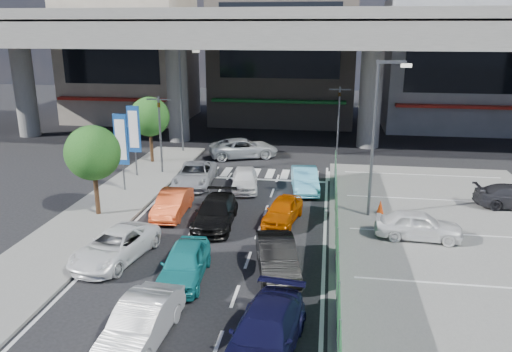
% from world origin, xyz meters
% --- Properties ---
extents(ground, '(120.00, 120.00, 0.00)m').
position_xyz_m(ground, '(0.00, 0.00, 0.00)').
color(ground, black).
rests_on(ground, ground).
extents(parking_lot, '(12.00, 28.00, 0.06)m').
position_xyz_m(parking_lot, '(11.00, 2.00, 0.03)').
color(parking_lot, slate).
rests_on(parking_lot, ground).
extents(sidewalk_left, '(4.00, 30.00, 0.12)m').
position_xyz_m(sidewalk_left, '(-7.00, 4.00, 0.06)').
color(sidewalk_left, slate).
rests_on(sidewalk_left, ground).
extents(fence_run, '(0.16, 22.00, 1.80)m').
position_xyz_m(fence_run, '(5.30, 1.00, 0.90)').
color(fence_run, '#1D542B').
rests_on(fence_run, ground).
extents(expressway, '(64.00, 14.00, 10.75)m').
position_xyz_m(expressway, '(0.00, 22.00, 8.76)').
color(expressway, slate).
rests_on(expressway, ground).
extents(building_west, '(12.00, 10.90, 13.00)m').
position_xyz_m(building_west, '(-16.00, 31.97, 6.49)').
color(building_west, gray).
rests_on(building_west, ground).
extents(building_center, '(14.00, 10.90, 15.00)m').
position_xyz_m(building_center, '(0.00, 32.97, 7.49)').
color(building_center, gray).
rests_on(building_center, ground).
extents(building_east, '(12.00, 10.90, 12.00)m').
position_xyz_m(building_east, '(16.00, 31.97, 5.99)').
color(building_east, gray).
rests_on(building_east, ground).
extents(traffic_light_left, '(1.60, 1.24, 5.20)m').
position_xyz_m(traffic_light_left, '(-6.20, 12.00, 3.94)').
color(traffic_light_left, '#595B60').
rests_on(traffic_light_left, ground).
extents(traffic_light_right, '(1.60, 1.24, 5.20)m').
position_xyz_m(traffic_light_right, '(5.50, 19.00, 3.94)').
color(traffic_light_right, '#595B60').
rests_on(traffic_light_right, ground).
extents(street_lamp_right, '(1.65, 0.22, 8.00)m').
position_xyz_m(street_lamp_right, '(7.17, 6.00, 4.77)').
color(street_lamp_right, '#595B60').
rests_on(street_lamp_right, ground).
extents(street_lamp_left, '(1.65, 0.22, 8.00)m').
position_xyz_m(street_lamp_left, '(-6.33, 18.00, 4.77)').
color(street_lamp_left, '#595B60').
rests_on(street_lamp_left, ground).
extents(signboard_near, '(0.80, 0.14, 4.70)m').
position_xyz_m(signboard_near, '(-7.20, 7.99, 3.06)').
color(signboard_near, '#595B60').
rests_on(signboard_near, ground).
extents(signboard_far, '(0.80, 0.14, 4.70)m').
position_xyz_m(signboard_far, '(-7.60, 10.99, 3.06)').
color(signboard_far, '#595B60').
rests_on(signboard_far, ground).
extents(tree_near, '(2.80, 2.80, 4.80)m').
position_xyz_m(tree_near, '(-7.00, 4.00, 3.39)').
color(tree_near, '#382314').
rests_on(tree_near, ground).
extents(tree_far, '(2.80, 2.80, 4.80)m').
position_xyz_m(tree_far, '(-7.80, 14.50, 3.39)').
color(tree_far, '#382314').
rests_on(tree_far, ground).
extents(hatch_white_back_mid, '(1.71, 4.27, 1.38)m').
position_xyz_m(hatch_white_back_mid, '(-0.78, -6.16, 0.69)').
color(hatch_white_back_mid, silver).
rests_on(hatch_white_back_mid, ground).
extents(minivan_navy_back, '(2.56, 4.97, 1.38)m').
position_xyz_m(minivan_navy_back, '(3.11, -6.17, 0.69)').
color(minivan_navy_back, black).
rests_on(minivan_navy_back, ground).
extents(sedan_white_mid_left, '(2.95, 4.94, 1.28)m').
position_xyz_m(sedan_white_mid_left, '(-3.96, -0.79, 0.64)').
color(sedan_white_mid_left, white).
rests_on(sedan_white_mid_left, ground).
extents(taxi_teal_mid, '(1.90, 4.15, 1.38)m').
position_xyz_m(taxi_teal_mid, '(-0.59, -1.98, 0.69)').
color(taxi_teal_mid, teal).
rests_on(taxi_teal_mid, ground).
extents(hatch_black_mid_right, '(2.31, 4.40, 1.38)m').
position_xyz_m(hatch_black_mid_right, '(2.92, -0.89, 0.69)').
color(hatch_black_mid_right, black).
rests_on(hatch_black_mid_right, ground).
extents(taxi_orange_left, '(1.50, 3.99, 1.30)m').
position_xyz_m(taxi_orange_left, '(-3.16, 4.64, 0.65)').
color(taxi_orange_left, '#F25122').
rests_on(taxi_orange_left, ground).
extents(sedan_black_mid, '(2.12, 4.70, 1.34)m').
position_xyz_m(sedan_black_mid, '(-0.63, 3.65, 0.67)').
color(sedan_black_mid, black).
rests_on(sedan_black_mid, ground).
extents(taxi_orange_right, '(2.09, 3.85, 1.24)m').
position_xyz_m(taxi_orange_right, '(2.65, 4.56, 0.62)').
color(taxi_orange_right, '#B94A01').
rests_on(taxi_orange_right, ground).
extents(wagon_silver_front_left, '(2.62, 5.02, 1.35)m').
position_xyz_m(wagon_silver_front_left, '(-3.34, 9.89, 0.67)').
color(wagon_silver_front_left, '#9FA1A6').
rests_on(wagon_silver_front_left, ground).
extents(sedan_white_front_mid, '(2.09, 4.03, 1.31)m').
position_xyz_m(sedan_white_front_mid, '(-0.14, 9.43, 0.65)').
color(sedan_white_front_mid, white).
rests_on(sedan_white_front_mid, ground).
extents(kei_truck_front_right, '(1.99, 4.34, 1.38)m').
position_xyz_m(kei_truck_front_right, '(3.48, 9.75, 0.69)').
color(kei_truck_front_right, '#54B3D5').
rests_on(kei_truck_front_right, ground).
extents(crossing_wagon_silver, '(5.69, 4.04, 1.44)m').
position_xyz_m(crossing_wagon_silver, '(-1.52, 17.07, 0.72)').
color(crossing_wagon_silver, silver).
rests_on(crossing_wagon_silver, ground).
extents(parked_sedan_white, '(4.02, 1.83, 1.34)m').
position_xyz_m(parked_sedan_white, '(9.06, 3.27, 0.73)').
color(parked_sedan_white, white).
rests_on(parked_sedan_white, parking_lot).
extents(traffic_cone, '(0.42, 0.42, 0.73)m').
position_xyz_m(traffic_cone, '(7.64, 6.35, 0.43)').
color(traffic_cone, '#CC3A0B').
rests_on(traffic_cone, parking_lot).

